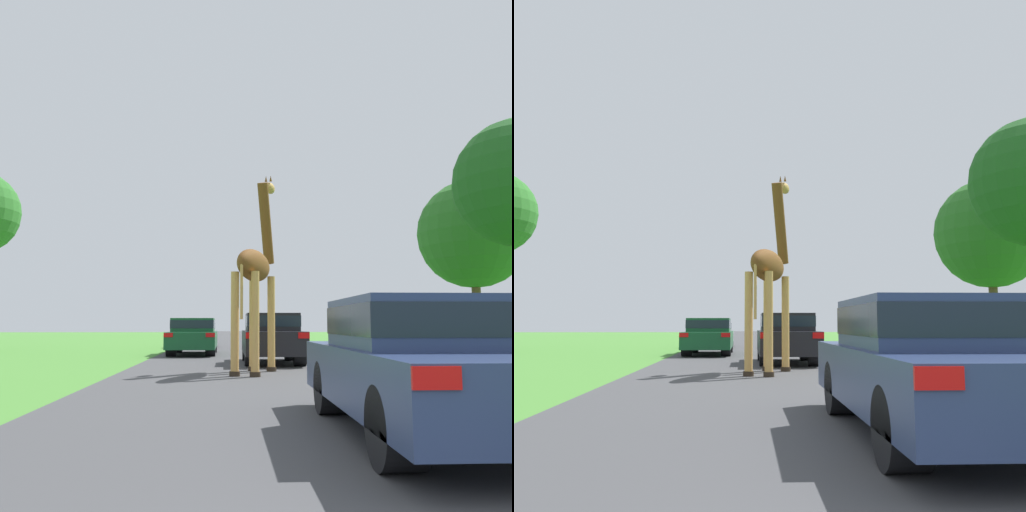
% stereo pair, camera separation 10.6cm
% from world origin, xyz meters
% --- Properties ---
extents(road, '(7.06, 120.00, 0.00)m').
position_xyz_m(road, '(0.00, 30.00, 0.00)').
color(road, '#424244').
rests_on(road, ground).
extents(giraffe_near_road, '(1.33, 2.87, 5.23)m').
position_xyz_m(giraffe_near_road, '(-0.19, 13.17, 2.43)').
color(giraffe_near_road, tan).
rests_on(giraffe_near_road, ground).
extents(car_lead_maroon, '(1.81, 4.70, 1.46)m').
position_xyz_m(car_lead_maroon, '(1.22, 5.74, 0.78)').
color(car_lead_maroon, navy).
rests_on(car_lead_maroon, ground).
extents(car_queue_right, '(1.73, 3.96, 1.50)m').
position_xyz_m(car_queue_right, '(0.47, 16.53, 0.80)').
color(car_queue_right, black).
rests_on(car_queue_right, ground).
extents(car_queue_left, '(1.93, 4.55, 1.32)m').
position_xyz_m(car_queue_left, '(-2.43, 28.09, 0.70)').
color(car_queue_left, gray).
rests_on(car_queue_left, ground).
extents(car_far_ahead, '(1.80, 4.51, 1.40)m').
position_xyz_m(car_far_ahead, '(-2.23, 21.46, 0.75)').
color(car_far_ahead, '#144C28').
rests_on(car_far_ahead, ground).
extents(tree_far_right, '(5.54, 5.54, 8.52)m').
position_xyz_m(tree_far_right, '(11.57, 26.41, 5.73)').
color(tree_far_right, brown).
rests_on(tree_far_right, ground).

